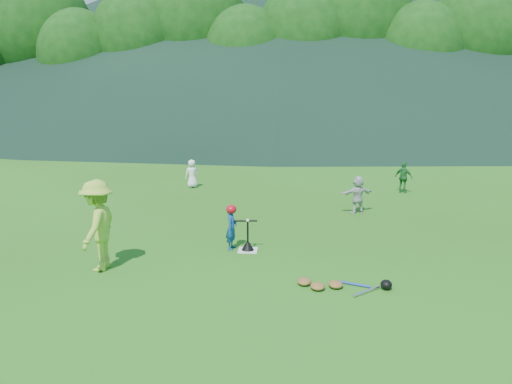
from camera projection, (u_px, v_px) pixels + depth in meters
ground at (248, 251)px, 11.76m from camera, size 120.00×120.00×0.00m
home_plate at (248, 250)px, 11.76m from camera, size 0.45×0.45×0.02m
baseball at (248, 220)px, 11.61m from camera, size 0.08×0.08×0.08m
batter_child at (232, 228)px, 11.78m from camera, size 0.30×0.41×1.05m
adult_coach at (98, 225)px, 10.36m from camera, size 0.73×1.25×1.92m
fielder_a at (192, 174)px, 19.21m from camera, size 0.63×0.57×1.09m
fielder_c at (404, 177)px, 18.24m from camera, size 0.71×0.62×1.14m
fielder_d at (358, 194)px, 15.24m from camera, size 1.12×0.74×1.16m
batting_tee at (248, 245)px, 11.73m from camera, size 0.30×0.30×0.68m
batter_gear at (232, 210)px, 11.69m from camera, size 0.73×0.26×0.41m
equipment_pile at (336, 284)px, 9.54m from camera, size 1.80×0.76×0.19m
outfield_fence at (281, 129)px, 38.96m from camera, size 70.07×0.08×1.33m
tree_line at (286, 37)px, 43.12m from camera, size 70.04×11.40×14.82m
distant_hills at (248, 25)px, 89.21m from camera, size 155.00×140.00×32.00m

